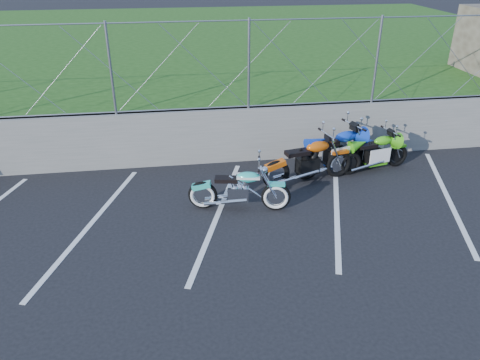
{
  "coord_description": "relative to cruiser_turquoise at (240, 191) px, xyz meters",
  "views": [
    {
      "loc": [
        -0.73,
        -6.81,
        4.68
      ],
      "look_at": [
        0.48,
        1.3,
        0.56
      ],
      "focal_mm": 35.0,
      "sensor_mm": 36.0,
      "label": 1
    }
  ],
  "objects": [
    {
      "name": "parking_lines",
      "position": [
        0.74,
        -0.14,
        -0.4
      ],
      "size": [
        18.29,
        4.31,
        0.01
      ],
      "color": "silver",
      "rests_on": "ground"
    },
    {
      "name": "sportbike_blue",
      "position": [
        2.42,
        1.32,
        0.08
      ],
      "size": [
        2.09,
        0.87,
        1.11
      ],
      "rotation": [
        0.0,
        0.0,
        0.31
      ],
      "color": "black",
      "rests_on": "ground"
    },
    {
      "name": "retaining_wall",
      "position": [
        -0.46,
        2.36,
        0.25
      ],
      "size": [
        30.0,
        0.22,
        1.3
      ],
      "primitive_type": "cube",
      "color": "slate",
      "rests_on": "ground"
    },
    {
      "name": "naked_orange",
      "position": [
        1.66,
        0.96,
        0.06
      ],
      "size": [
        2.13,
        0.72,
        1.07
      ],
      "rotation": [
        0.0,
        0.0,
        0.21
      ],
      "color": "black",
      "rests_on": "ground"
    },
    {
      "name": "sportbike_green",
      "position": [
        3.34,
        1.32,
        0.0
      ],
      "size": [
        1.79,
        0.64,
        0.94
      ],
      "rotation": [
        0.0,
        0.0,
        0.21
      ],
      "color": "black",
      "rests_on": "ground"
    },
    {
      "name": "grass_field",
      "position": [
        -0.46,
        12.36,
        0.25
      ],
      "size": [
        30.0,
        20.0,
        1.3
      ],
      "primitive_type": "cube",
      "color": "#1E4713",
      "rests_on": "ground"
    },
    {
      "name": "ground",
      "position": [
        -0.46,
        -1.14,
        -0.4
      ],
      "size": [
        90.0,
        90.0,
        0.0
      ],
      "primitive_type": "plane",
      "color": "black",
      "rests_on": "ground"
    },
    {
      "name": "cruiser_turquoise",
      "position": [
        0.0,
        0.0,
        0.0
      ],
      "size": [
        2.0,
        0.63,
        1.0
      ],
      "rotation": [
        0.0,
        0.0,
        -0.2
      ],
      "color": "black",
      "rests_on": "ground"
    },
    {
      "name": "chain_link_fence",
      "position": [
        -0.46,
        2.36,
        1.9
      ],
      "size": [
        28.0,
        0.03,
        2.0
      ],
      "color": "gray",
      "rests_on": "retaining_wall"
    }
  ]
}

